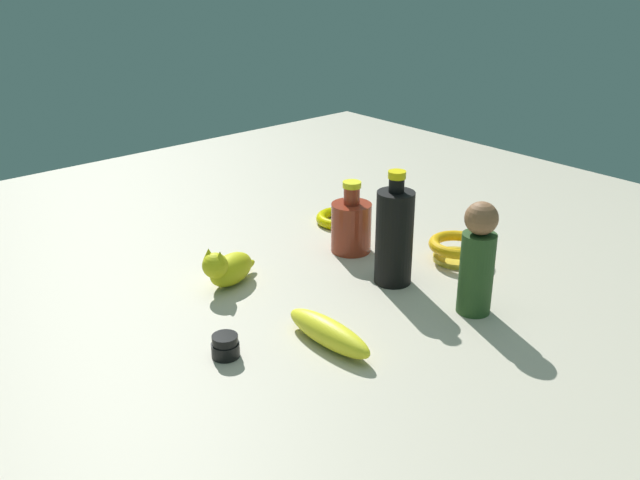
{
  "coord_description": "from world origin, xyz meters",
  "views": [
    {
      "loc": [
        -0.76,
        -0.87,
        0.58
      ],
      "look_at": [
        0.0,
        0.0,
        0.09
      ],
      "focal_mm": 39.9,
      "sensor_mm": 36.0,
      "label": 1
    }
  ],
  "objects_px": {
    "bangle": "(341,218)",
    "person_figure_adult": "(478,259)",
    "banana": "(329,333)",
    "nail_polish_jar": "(225,346)",
    "bottle_tall": "(394,236)",
    "bottle_short": "(351,225)",
    "cat_figurine": "(227,268)",
    "bowl": "(457,248)"
  },
  "relations": [
    {
      "from": "cat_figurine",
      "to": "banana",
      "type": "xyz_separation_m",
      "value": [
        0.0,
        -0.27,
        -0.01
      ]
    },
    {
      "from": "banana",
      "to": "bangle",
      "type": "bearing_deg",
      "value": -45.43
    },
    {
      "from": "nail_polish_jar",
      "to": "person_figure_adult",
      "type": "distance_m",
      "value": 0.43
    },
    {
      "from": "nail_polish_jar",
      "to": "bottle_tall",
      "type": "xyz_separation_m",
      "value": [
        0.37,
        0.01,
        0.07
      ]
    },
    {
      "from": "bottle_tall",
      "to": "bowl",
      "type": "height_order",
      "value": "bottle_tall"
    },
    {
      "from": "banana",
      "to": "bottle_short",
      "type": "xyz_separation_m",
      "value": [
        0.27,
        0.24,
        0.03
      ]
    },
    {
      "from": "bangle",
      "to": "person_figure_adult",
      "type": "distance_m",
      "value": 0.47
    },
    {
      "from": "nail_polish_jar",
      "to": "bowl",
      "type": "bearing_deg",
      "value": -0.71
    },
    {
      "from": "cat_figurine",
      "to": "banana",
      "type": "bearing_deg",
      "value": -89.91
    },
    {
      "from": "cat_figurine",
      "to": "bowl",
      "type": "relative_size",
      "value": 1.19
    },
    {
      "from": "nail_polish_jar",
      "to": "bowl",
      "type": "relative_size",
      "value": 0.38
    },
    {
      "from": "bangle",
      "to": "person_figure_adult",
      "type": "height_order",
      "value": "person_figure_adult"
    },
    {
      "from": "bottle_tall",
      "to": "person_figure_adult",
      "type": "bearing_deg",
      "value": -82.89
    },
    {
      "from": "person_figure_adult",
      "to": "bottle_short",
      "type": "bearing_deg",
      "value": 86.77
    },
    {
      "from": "person_figure_adult",
      "to": "bottle_short",
      "type": "height_order",
      "value": "person_figure_adult"
    },
    {
      "from": "person_figure_adult",
      "to": "bottle_tall",
      "type": "bearing_deg",
      "value": 97.11
    },
    {
      "from": "nail_polish_jar",
      "to": "bangle",
      "type": "relative_size",
      "value": 0.39
    },
    {
      "from": "nail_polish_jar",
      "to": "person_figure_adult",
      "type": "relative_size",
      "value": 0.22
    },
    {
      "from": "cat_figurine",
      "to": "person_figure_adult",
      "type": "bearing_deg",
      "value": -53.91
    },
    {
      "from": "bottle_tall",
      "to": "bowl",
      "type": "distance_m",
      "value": 0.18
    },
    {
      "from": "nail_polish_jar",
      "to": "person_figure_adult",
      "type": "bearing_deg",
      "value": -21.67
    },
    {
      "from": "bangle",
      "to": "banana",
      "type": "relative_size",
      "value": 0.63
    },
    {
      "from": "nail_polish_jar",
      "to": "bottle_short",
      "type": "distance_m",
      "value": 0.44
    },
    {
      "from": "nail_polish_jar",
      "to": "banana",
      "type": "bearing_deg",
      "value": -29.44
    },
    {
      "from": "bangle",
      "to": "nail_polish_jar",
      "type": "bearing_deg",
      "value": -149.99
    },
    {
      "from": "person_figure_adult",
      "to": "banana",
      "type": "distance_m",
      "value": 0.28
    },
    {
      "from": "person_figure_adult",
      "to": "nail_polish_jar",
      "type": "bearing_deg",
      "value": 158.33
    },
    {
      "from": "bangle",
      "to": "person_figure_adult",
      "type": "bearing_deg",
      "value": -103.33
    },
    {
      "from": "bottle_tall",
      "to": "banana",
      "type": "xyz_separation_m",
      "value": [
        -0.24,
        -0.09,
        -0.07
      ]
    },
    {
      "from": "nail_polish_jar",
      "to": "cat_figurine",
      "type": "distance_m",
      "value": 0.24
    },
    {
      "from": "bottle_short",
      "to": "nail_polish_jar",
      "type": "bearing_deg",
      "value": -158.41
    },
    {
      "from": "bottle_short",
      "to": "bowl",
      "type": "bearing_deg",
      "value": -53.99
    },
    {
      "from": "person_figure_adult",
      "to": "banana",
      "type": "relative_size",
      "value": 1.12
    },
    {
      "from": "bottle_short",
      "to": "bottle_tall",
      "type": "bearing_deg",
      "value": -104.31
    },
    {
      "from": "bangle",
      "to": "banana",
      "type": "distance_m",
      "value": 0.51
    },
    {
      "from": "banana",
      "to": "nail_polish_jar",
      "type": "bearing_deg",
      "value": 59.75
    },
    {
      "from": "bangle",
      "to": "bottle_short",
      "type": "bearing_deg",
      "value": -124.86
    },
    {
      "from": "person_figure_adult",
      "to": "bottle_short",
      "type": "xyz_separation_m",
      "value": [
        0.02,
        0.32,
        -0.04
      ]
    },
    {
      "from": "nail_polish_jar",
      "to": "bowl",
      "type": "xyz_separation_m",
      "value": [
        0.54,
        -0.01,
        0.01
      ]
    },
    {
      "from": "bowl",
      "to": "banana",
      "type": "distance_m",
      "value": 0.4
    },
    {
      "from": "bangle",
      "to": "person_figure_adult",
      "type": "xyz_separation_m",
      "value": [
        -0.11,
        -0.44,
        0.09
      ]
    },
    {
      "from": "bangle",
      "to": "banana",
      "type": "height_order",
      "value": "banana"
    }
  ]
}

